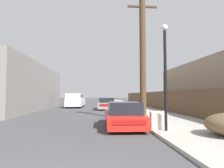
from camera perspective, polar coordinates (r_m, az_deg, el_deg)
sidewalk_curb at (r=26.73m, az=5.19°, el=-6.40°), size 4.20×63.00×0.12m
discarded_fridge at (r=9.63m, az=13.07°, el=-9.78°), size 1.05×1.82×0.68m
parked_sports_car_red at (r=10.01m, az=3.24°, el=-8.96°), size 1.81×4.54×1.23m
car_parked_mid at (r=22.13m, az=-1.57°, el=-5.69°), size 1.99×4.56×1.27m
pickup_truck at (r=25.93m, az=-10.40°, el=-4.62°), size 2.07×5.65×1.78m
utility_pole at (r=12.32m, az=8.77°, el=8.28°), size 1.80×0.37×7.62m
street_lamp at (r=8.58m, az=14.96°, el=4.48°), size 0.26×0.26×4.41m
wooden_fence at (r=22.01m, az=12.45°, el=-4.51°), size 0.08×38.50×1.82m
building_left_block at (r=23.52m, az=-27.14°, el=-0.91°), size 7.00×17.66×4.72m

